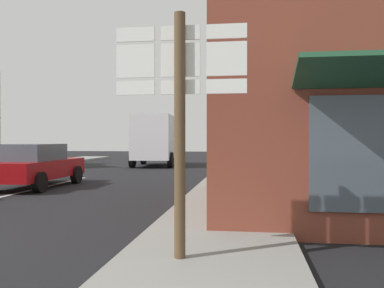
{
  "coord_description": "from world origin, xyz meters",
  "views": [
    {
      "loc": [
        6.91,
        -4.52,
        1.62
      ],
      "look_at": [
        4.83,
        10.26,
        1.46
      ],
      "focal_mm": 38.43,
      "sensor_mm": 36.0,
      "label": 1
    }
  ],
  "objects_px": {
    "delivery_truck": "(155,139)",
    "route_sign_post": "(180,109)",
    "sedan_far": "(34,165)",
    "traffic_light_far_right": "(224,122)",
    "traffic_light_near_right": "(213,119)"
  },
  "relations": [
    {
      "from": "delivery_truck",
      "to": "route_sign_post",
      "type": "distance_m",
      "value": 19.88
    },
    {
      "from": "delivery_truck",
      "to": "traffic_light_near_right",
      "type": "xyz_separation_m",
      "value": [
        4.28,
        -8.55,
        0.77
      ]
    },
    {
      "from": "sedan_far",
      "to": "route_sign_post",
      "type": "distance_m",
      "value": 10.19
    },
    {
      "from": "delivery_truck",
      "to": "route_sign_post",
      "type": "xyz_separation_m",
      "value": [
        4.81,
        -19.29,
        0.35
      ]
    },
    {
      "from": "traffic_light_near_right",
      "to": "traffic_light_far_right",
      "type": "relative_size",
      "value": 0.93
    },
    {
      "from": "sedan_far",
      "to": "route_sign_post",
      "type": "xyz_separation_m",
      "value": [
        6.33,
        -7.89,
        1.24
      ]
    },
    {
      "from": "traffic_light_far_right",
      "to": "route_sign_post",
      "type": "bearing_deg",
      "value": -88.27
    },
    {
      "from": "route_sign_post",
      "to": "delivery_truck",
      "type": "bearing_deg",
      "value": 103.99
    },
    {
      "from": "sedan_far",
      "to": "traffic_light_near_right",
      "type": "distance_m",
      "value": 6.68
    },
    {
      "from": "traffic_light_far_right",
      "to": "traffic_light_near_right",
      "type": "bearing_deg",
      "value": -90.0
    },
    {
      "from": "traffic_light_near_right",
      "to": "delivery_truck",
      "type": "bearing_deg",
      "value": 116.59
    },
    {
      "from": "traffic_light_near_right",
      "to": "traffic_light_far_right",
      "type": "bearing_deg",
      "value": 90.0
    },
    {
      "from": "route_sign_post",
      "to": "traffic_light_near_right",
      "type": "distance_m",
      "value": 10.76
    },
    {
      "from": "delivery_truck",
      "to": "traffic_light_far_right",
      "type": "bearing_deg",
      "value": -23.44
    },
    {
      "from": "delivery_truck",
      "to": "traffic_light_far_right",
      "type": "height_order",
      "value": "traffic_light_far_right"
    }
  ]
}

